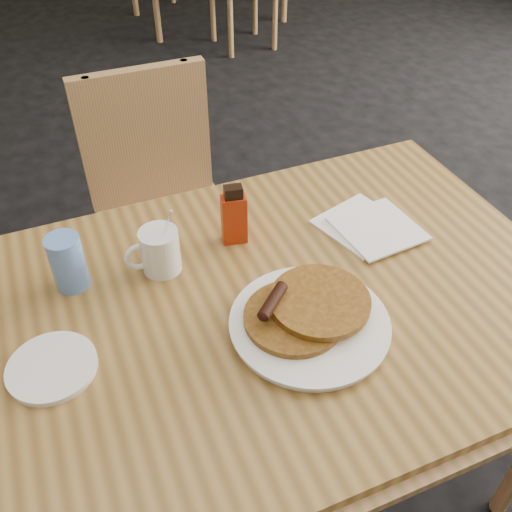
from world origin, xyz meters
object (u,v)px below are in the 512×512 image
at_px(chair_main_far, 160,190).
at_px(syrup_bottle, 234,216).
at_px(main_table, 267,312).
at_px(pancake_plate, 308,319).
at_px(coffee_mug, 159,250).
at_px(blue_tumbler, 68,262).

height_order(chair_main_far, syrup_bottle, chair_main_far).
xyz_separation_m(main_table, pancake_plate, (0.04, -0.10, 0.06)).
distance_m(main_table, chair_main_far, 0.78).
bearing_deg(pancake_plate, coffee_mug, 127.33).
distance_m(main_table, pancake_plate, 0.12).
height_order(main_table, blue_tumbler, blue_tumbler).
xyz_separation_m(main_table, coffee_mug, (-0.17, 0.18, 0.09)).
bearing_deg(main_table, chair_main_far, 91.22).
relative_size(main_table, pancake_plate, 4.33).
relative_size(syrup_bottle, blue_tumbler, 1.19).
xyz_separation_m(pancake_plate, blue_tumbler, (-0.39, 0.31, 0.04)).
height_order(coffee_mug, blue_tumbler, coffee_mug).
bearing_deg(syrup_bottle, main_table, -80.89).
xyz_separation_m(chair_main_far, coffee_mug, (-0.15, -0.58, 0.26)).
bearing_deg(pancake_plate, blue_tumbler, 142.08).
bearing_deg(blue_tumbler, chair_main_far, 58.92).
distance_m(pancake_plate, syrup_bottle, 0.30).
distance_m(chair_main_far, coffee_mug, 0.66).
height_order(coffee_mug, syrup_bottle, coffee_mug).
height_order(syrup_bottle, blue_tumbler, syrup_bottle).
distance_m(coffee_mug, blue_tumbler, 0.18).
bearing_deg(pancake_plate, main_table, 112.99).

